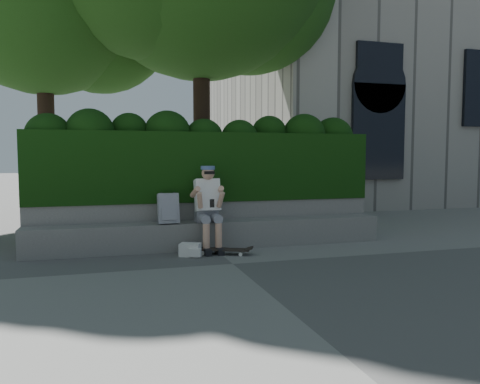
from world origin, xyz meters
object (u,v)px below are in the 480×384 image
object	(u,v)px
skateboard	(223,250)
backpack_plaid	(168,209)
backpack_ground	(190,250)
person	(208,204)

from	to	relation	value
skateboard	backpack_plaid	distance (m)	1.10
backpack_plaid	skateboard	bearing A→B (deg)	-32.24
skateboard	backpack_ground	bearing A→B (deg)	-158.65
backpack_plaid	backpack_ground	bearing A→B (deg)	-60.26
person	skateboard	world-z (taller)	person
skateboard	backpack_plaid	bearing A→B (deg)	172.15
skateboard	backpack_plaid	xyz separation A→B (m)	(-0.78, 0.48, 0.62)
person	skateboard	bearing A→B (deg)	-70.59
skateboard	person	bearing A→B (deg)	133.20
person	backpack_ground	world-z (taller)	person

